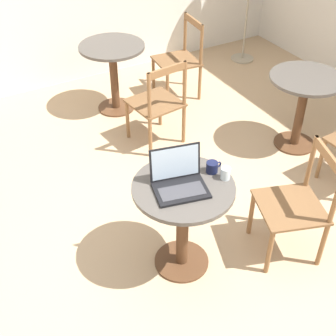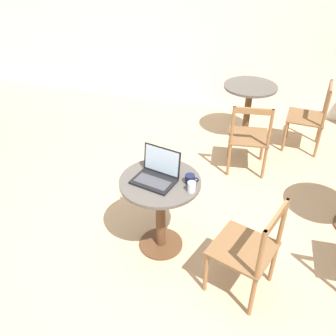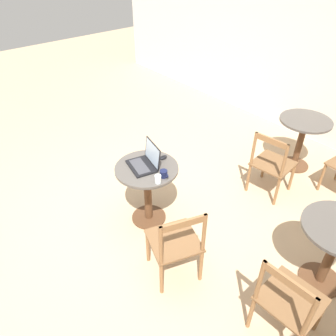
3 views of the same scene
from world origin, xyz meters
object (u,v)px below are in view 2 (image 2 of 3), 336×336
at_px(laptop, 156,174).
at_px(mug, 190,179).
at_px(mouse, 167,163).
at_px(chair_far_front, 249,138).
at_px(cafe_table_far, 249,100).
at_px(chair_far_right, 310,117).
at_px(cafe_table_near, 161,200).
at_px(chair_near_right, 249,250).
at_px(drinking_glass, 191,187).

bearing_deg(laptop, mug, 6.30).
bearing_deg(mug, mouse, 141.83).
bearing_deg(chair_far_front, laptop, -113.42).
bearing_deg(cafe_table_far, mouse, -104.30).
xyz_separation_m(chair_far_right, mouse, (-1.31, -1.97, 0.32)).
relative_size(cafe_table_near, chair_near_right, 0.85).
xyz_separation_m(cafe_table_far, chair_near_right, (0.28, -2.56, -0.10)).
distance_m(cafe_table_near, chair_far_front, 1.60).
relative_size(chair_near_right, drinking_glass, 10.28).
bearing_deg(chair_far_right, chair_far_front, -132.95).
distance_m(chair_near_right, chair_far_front, 1.76).
height_order(chair_far_right, laptop, laptop).
bearing_deg(mouse, cafe_table_near, -85.96).
height_order(chair_near_right, chair_far_right, same).
bearing_deg(mouse, mug, -38.17).
height_order(laptop, drinking_glass, laptop).
distance_m(cafe_table_near, cafe_table_far, 2.34).
relative_size(chair_far_front, laptop, 2.24).
relative_size(chair_far_front, mouse, 8.82).
xyz_separation_m(chair_far_right, laptop, (-1.32, -2.21, 0.36)).
xyz_separation_m(mouse, drinking_glass, (0.30, -0.31, 0.03)).
xyz_separation_m(mouse, mug, (0.26, -0.20, 0.02)).
bearing_deg(mug, chair_far_front, 76.02).
bearing_deg(chair_far_front, chair_far_right, 47.05).
distance_m(chair_far_front, laptop, 1.64).
bearing_deg(drinking_glass, mug, 108.75).
distance_m(cafe_table_near, laptop, 0.26).
bearing_deg(cafe_table_far, chair_far_front, -83.12).
xyz_separation_m(chair_far_right, mug, (-1.05, -2.18, 0.35)).
bearing_deg(laptop, drinking_glass, -13.00).
height_order(chair_far_front, mouse, chair_far_front).
height_order(laptop, mug, laptop).
xyz_separation_m(cafe_table_near, laptop, (-0.04, 0.00, 0.26)).
relative_size(cafe_table_far, mouse, 7.47).
xyz_separation_m(cafe_table_near, mug, (0.24, 0.04, 0.24)).
xyz_separation_m(laptop, mouse, (0.02, 0.24, -0.04)).
height_order(laptop, mouse, laptop).
relative_size(chair_near_right, chair_far_front, 1.00).
relative_size(cafe_table_near, chair_far_right, 0.85).
xyz_separation_m(laptop, drinking_glass, (0.31, -0.07, -0.01)).
bearing_deg(cafe_table_near, chair_near_right, -19.04).
bearing_deg(chair_far_front, cafe_table_far, 96.88).
bearing_deg(chair_far_right, mouse, -123.49).
height_order(cafe_table_far, chair_far_right, chair_far_right).
height_order(cafe_table_far, mug, mug).
bearing_deg(drinking_glass, chair_far_front, 78.16).
height_order(cafe_table_near, laptop, laptop).
bearing_deg(chair_far_front, drinking_glass, -101.84).
bearing_deg(mouse, chair_far_right, 56.51).
relative_size(cafe_table_far, chair_far_right, 0.85).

